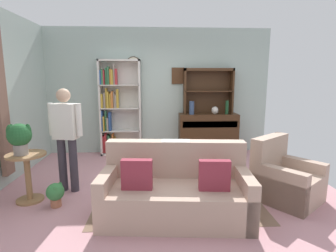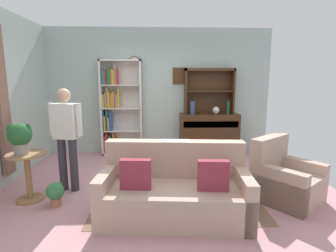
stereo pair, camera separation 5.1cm
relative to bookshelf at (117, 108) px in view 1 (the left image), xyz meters
name	(u,v)px [view 1 (the left image)]	position (x,y,z in m)	size (l,w,h in m)	color
ground_plane	(162,188)	(0.95, -1.94, -1.06)	(5.40, 4.60, 0.02)	#C68C93
wall_back	(159,91)	(0.95, 0.19, 0.36)	(5.00, 0.09, 2.80)	#ADC1B7
area_rug	(177,195)	(1.15, -2.24, -1.04)	(2.29, 1.83, 0.01)	#846651
bookshelf	(117,108)	(0.00, 0.00, 0.00)	(0.90, 0.30, 2.10)	silver
sideboard	(208,132)	(2.04, -0.08, -0.54)	(1.30, 0.45, 0.92)	#422816
sideboard_hutch	(208,85)	(2.04, 0.03, 0.51)	(1.10, 0.26, 1.00)	#422816
vase_tall	(192,108)	(1.65, -0.16, 0.02)	(0.11, 0.11, 0.29)	#33476B
vase_round	(215,110)	(2.17, -0.15, -0.04)	(0.15, 0.15, 0.17)	beige
bottle_wine	(227,107)	(2.43, -0.17, 0.02)	(0.07, 0.07, 0.30)	#194223
couch_floral	(175,192)	(1.08, -2.83, -0.74)	(1.87, 1.00, 0.90)	tan
armchair_floral	(285,180)	(2.66, -2.45, -0.76)	(1.07, 1.08, 0.88)	tan
plant_stand	(28,172)	(-0.93, -2.31, -0.63)	(0.52, 0.52, 0.69)	#997047
potted_plant_large	(19,136)	(-0.98, -2.35, -0.11)	(0.31, 0.31, 0.43)	gray
potted_plant_small	(55,193)	(-0.51, -2.51, -0.86)	(0.23, 0.23, 0.32)	#AD6B4C
person_reading	(66,133)	(-0.48, -1.99, -0.14)	(0.53, 0.26, 1.56)	#38333D
coffee_table	(179,165)	(1.22, -1.94, -0.69)	(0.80, 0.50, 0.42)	#422816
book_stack	(181,160)	(1.24, -1.96, -0.60)	(0.22, 0.15, 0.07)	#284C8C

